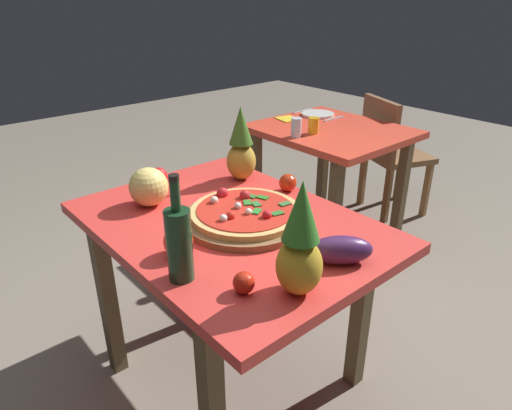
% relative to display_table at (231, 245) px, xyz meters
% --- Properties ---
extents(ground_plane, '(10.00, 10.00, 0.00)m').
position_rel_display_table_xyz_m(ground_plane, '(0.00, 0.00, -0.65)').
color(ground_plane, gray).
extents(display_table, '(1.14, 0.83, 0.75)m').
position_rel_display_table_xyz_m(display_table, '(0.00, 0.00, 0.00)').
color(display_table, brown).
rests_on(display_table, ground_plane).
extents(background_table, '(0.87, 0.77, 0.75)m').
position_rel_display_table_xyz_m(background_table, '(-0.57, 1.24, -0.02)').
color(background_table, brown).
rests_on(background_table, ground_plane).
extents(dining_chair, '(0.52, 0.52, 0.85)m').
position_rel_display_table_xyz_m(dining_chair, '(-0.54, 1.85, -0.17)').
color(dining_chair, brown).
rests_on(dining_chair, ground_plane).
extents(pizza_board, '(0.46, 0.46, 0.02)m').
position_rel_display_table_xyz_m(pizza_board, '(0.04, 0.04, 0.11)').
color(pizza_board, brown).
rests_on(pizza_board, display_table).
extents(pizza, '(0.40, 0.40, 0.06)m').
position_rel_display_table_xyz_m(pizza, '(0.03, 0.04, 0.14)').
color(pizza, tan).
rests_on(pizza, pizza_board).
extents(wine_bottle, '(0.08, 0.08, 0.33)m').
position_rel_display_table_xyz_m(wine_bottle, '(0.19, -0.33, 0.22)').
color(wine_bottle, '#17351D').
rests_on(wine_bottle, display_table).
extents(pineapple_left, '(0.13, 0.13, 0.34)m').
position_rel_display_table_xyz_m(pineapple_left, '(0.47, -0.12, 0.25)').
color(pineapple_left, '#B99224').
rests_on(pineapple_left, display_table).
extents(pineapple_right, '(0.13, 0.13, 0.33)m').
position_rel_display_table_xyz_m(pineapple_right, '(-0.29, 0.30, 0.25)').
color(pineapple_right, gold).
rests_on(pineapple_right, display_table).
extents(melon, '(0.15, 0.15, 0.15)m').
position_rel_display_table_xyz_m(melon, '(-0.32, -0.15, 0.18)').
color(melon, '#EED26D').
rests_on(melon, display_table).
extents(bell_pepper, '(0.09, 0.09, 0.10)m').
position_rel_display_table_xyz_m(bell_pepper, '(0.08, -0.26, 0.15)').
color(bell_pepper, red).
rests_on(bell_pepper, display_table).
extents(eggplant, '(0.20, 0.21, 0.09)m').
position_rel_display_table_xyz_m(eggplant, '(0.44, 0.09, 0.14)').
color(eggplant, '#462151').
rests_on(eggplant, display_table).
extents(tomato_by_bottle, '(0.06, 0.06, 0.06)m').
position_rel_display_table_xyz_m(tomato_by_bottle, '(0.37, -0.24, 0.13)').
color(tomato_by_bottle, red).
rests_on(tomato_by_bottle, display_table).
extents(tomato_beside_pepper, '(0.08, 0.08, 0.08)m').
position_rel_display_table_xyz_m(tomato_beside_pepper, '(-0.47, -0.02, 0.14)').
color(tomato_beside_pepper, red).
rests_on(tomato_beside_pepper, display_table).
extents(tomato_near_board, '(0.07, 0.07, 0.07)m').
position_rel_display_table_xyz_m(tomato_near_board, '(-0.06, 0.36, 0.14)').
color(tomato_near_board, red).
rests_on(tomato_near_board, display_table).
extents(drinking_glass_juice, '(0.06, 0.06, 0.09)m').
position_rel_display_table_xyz_m(drinking_glass_juice, '(-0.57, 1.07, 0.15)').
color(drinking_glass_juice, gold).
rests_on(drinking_glass_juice, background_table).
extents(drinking_glass_water, '(0.06, 0.06, 0.11)m').
position_rel_display_table_xyz_m(drinking_glass_water, '(-0.59, 0.94, 0.15)').
color(drinking_glass_water, silver).
rests_on(drinking_glass_water, background_table).
extents(dinner_plate, '(0.22, 0.22, 0.02)m').
position_rel_display_table_xyz_m(dinner_plate, '(-0.84, 1.40, 0.11)').
color(dinner_plate, white).
rests_on(dinner_plate, background_table).
extents(fork_utensil, '(0.02, 0.18, 0.01)m').
position_rel_display_table_xyz_m(fork_utensil, '(-0.98, 1.40, 0.10)').
color(fork_utensil, silver).
rests_on(fork_utensil, background_table).
extents(knife_utensil, '(0.02, 0.18, 0.01)m').
position_rel_display_table_xyz_m(knife_utensil, '(-0.70, 1.40, 0.10)').
color(knife_utensil, silver).
rests_on(knife_utensil, background_table).
extents(napkin_folded, '(0.16, 0.14, 0.01)m').
position_rel_display_table_xyz_m(napkin_folded, '(-0.89, 1.18, 0.10)').
color(napkin_folded, yellow).
rests_on(napkin_folded, background_table).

